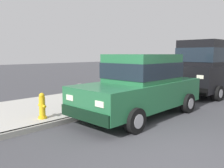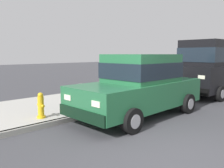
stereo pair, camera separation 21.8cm
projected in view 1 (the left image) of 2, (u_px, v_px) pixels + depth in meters
The scene contains 7 objects.
ground_plane at pixel (175, 153), 4.57m from camera, with size 80.00×80.00×0.00m, color #424247.
curb at pixel (76, 118), 6.78m from camera, with size 0.16×64.00×0.14m, color gray.
sidewalk at pixel (45, 108), 8.03m from camera, with size 3.60×64.00×0.14m, color #B7B5AD.
car_green_sedan at pixel (141, 85), 7.21m from camera, with size 2.07×4.62×1.92m.
car_black_van at pixel (212, 65), 11.10m from camera, with size 2.26×4.97×2.52m.
dog_grey at pixel (81, 88), 10.28m from camera, with size 0.75×0.30×0.49m.
fire_hydrant at pixel (42, 107), 6.45m from camera, with size 0.34×0.24×0.72m.
Camera 1 is at (2.16, -3.98, 1.94)m, focal length 37.29 mm.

